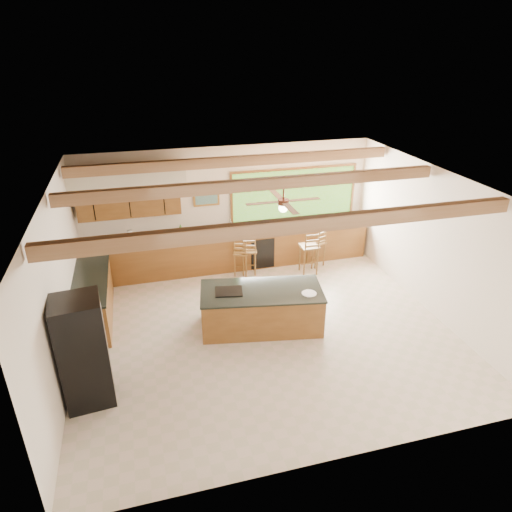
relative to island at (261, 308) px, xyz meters
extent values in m
plane|color=beige|center=(0.02, -0.15, -0.42)|extent=(7.20, 7.20, 0.00)
cube|color=white|center=(0.02, 3.10, 1.08)|extent=(7.20, 0.04, 3.00)
cube|color=white|center=(0.02, -3.40, 1.08)|extent=(7.20, 0.04, 3.00)
cube|color=white|center=(-3.58, -0.15, 1.08)|extent=(0.04, 6.50, 3.00)
cube|color=white|center=(3.62, -0.15, 1.08)|extent=(0.04, 6.50, 3.00)
cube|color=#A27E51|center=(0.02, -0.15, 2.58)|extent=(7.20, 6.50, 0.04)
cube|color=#956D4A|center=(0.02, -1.75, 2.44)|extent=(7.10, 0.15, 0.22)
cube|color=#956D4A|center=(0.02, 0.35, 2.44)|extent=(7.10, 0.15, 0.22)
cube|color=#956D4A|center=(0.02, 2.15, 2.44)|extent=(7.10, 0.15, 0.22)
cube|color=brown|center=(-2.33, 2.91, 1.48)|extent=(2.30, 0.35, 0.70)
cube|color=beige|center=(-2.33, 2.84, 2.08)|extent=(2.60, 0.50, 0.48)
cylinder|color=#FFEABF|center=(-3.03, 2.84, 1.85)|extent=(0.10, 0.10, 0.01)
cylinder|color=#FFEABF|center=(-1.63, 2.84, 1.85)|extent=(0.10, 0.10, 0.01)
cube|color=#86B841|center=(1.72, 3.07, 1.25)|extent=(3.20, 0.04, 1.30)
cube|color=#A27231|center=(-0.53, 3.07, 1.43)|extent=(0.64, 0.03, 0.54)
cube|color=#457D68|center=(-0.53, 3.05, 1.43)|extent=(0.54, 0.01, 0.44)
cube|color=brown|center=(0.02, 2.76, 0.02)|extent=(7.00, 0.65, 0.88)
cube|color=black|center=(0.02, 2.76, 0.48)|extent=(7.04, 0.69, 0.04)
cube|color=brown|center=(-3.24, 1.20, 0.02)|extent=(0.65, 2.35, 0.88)
cube|color=black|center=(-3.24, 1.20, 0.48)|extent=(0.69, 2.39, 0.04)
cube|color=black|center=(0.72, 2.43, 0.00)|extent=(0.60, 0.02, 0.78)
cube|color=silver|center=(0.02, 2.76, 0.49)|extent=(0.50, 0.38, 0.03)
cylinder|color=silver|center=(0.02, 2.96, 0.65)|extent=(0.03, 0.03, 0.30)
cylinder|color=silver|center=(0.02, 2.86, 0.78)|extent=(0.03, 0.20, 0.03)
cylinder|color=white|center=(-2.41, 2.83, 0.66)|extent=(0.12, 0.12, 0.31)
cylinder|color=#1B3B17|center=(-2.84, 2.75, 0.60)|extent=(0.05, 0.05, 0.19)
cylinder|color=#1B3B17|center=(-2.67, 2.76, 0.60)|extent=(0.05, 0.05, 0.18)
cube|color=black|center=(2.98, 2.70, 0.55)|extent=(0.25, 0.23, 0.09)
cube|color=brown|center=(0.00, 0.00, -0.02)|extent=(2.49, 1.47, 0.79)
cube|color=black|center=(0.00, 0.00, 0.39)|extent=(2.53, 1.51, 0.04)
cube|color=black|center=(-0.63, 0.11, 0.42)|extent=(0.59, 0.50, 0.02)
cylinder|color=white|center=(0.85, -0.37, 0.42)|extent=(0.29, 0.29, 0.01)
cube|color=black|center=(-3.20, -1.27, 0.50)|extent=(0.79, 0.77, 1.84)
cube|color=silver|center=(-2.84, -1.27, 0.50)|extent=(0.03, 0.05, 1.69)
cube|color=brown|center=(0.12, 2.30, 0.17)|extent=(0.43, 0.43, 0.04)
cylinder|color=brown|center=(-0.02, 2.16, -0.13)|extent=(0.03, 0.03, 0.56)
cylinder|color=brown|center=(0.25, 2.16, -0.13)|extent=(0.03, 0.03, 0.56)
cylinder|color=brown|center=(-0.02, 2.43, -0.13)|extent=(0.03, 0.03, 0.56)
cylinder|color=brown|center=(0.25, 2.43, -0.13)|extent=(0.03, 0.03, 0.56)
cube|color=brown|center=(0.33, 2.30, 0.20)|extent=(0.43, 0.43, 0.04)
cylinder|color=brown|center=(0.19, 2.15, -0.12)|extent=(0.03, 0.03, 0.60)
cylinder|color=brown|center=(0.47, 2.15, -0.12)|extent=(0.03, 0.03, 0.60)
cylinder|color=brown|center=(0.19, 2.44, -0.12)|extent=(0.03, 0.03, 0.60)
cylinder|color=brown|center=(0.47, 2.44, -0.12)|extent=(0.03, 0.03, 0.60)
cube|color=brown|center=(2.09, 2.30, 0.21)|extent=(0.48, 0.48, 0.04)
cylinder|color=brown|center=(1.94, 2.15, -0.11)|extent=(0.04, 0.04, 0.60)
cylinder|color=brown|center=(2.24, 2.15, -0.11)|extent=(0.04, 0.04, 0.60)
cylinder|color=brown|center=(1.94, 2.44, -0.11)|extent=(0.04, 0.04, 0.60)
cylinder|color=brown|center=(2.24, 2.44, -0.11)|extent=(0.04, 0.04, 0.60)
cube|color=brown|center=(1.75, 1.95, 0.30)|extent=(0.43, 0.43, 0.04)
cylinder|color=brown|center=(1.59, 1.79, -0.07)|extent=(0.04, 0.04, 0.69)
cylinder|color=brown|center=(1.92, 1.79, -0.07)|extent=(0.04, 0.04, 0.69)
cylinder|color=brown|center=(1.59, 2.12, -0.07)|extent=(0.04, 0.04, 0.69)
cylinder|color=brown|center=(1.92, 2.12, -0.07)|extent=(0.04, 0.04, 0.69)
camera|label=1|loc=(-2.12, -7.44, 4.85)|focal=32.00mm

